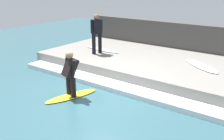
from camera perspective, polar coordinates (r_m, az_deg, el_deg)
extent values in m
plane|color=#335B66|center=(8.69, -2.41, -5.42)|extent=(28.00, 28.00, 0.00)
cube|color=gray|center=(11.17, 8.13, 1.34)|extent=(4.40, 9.21, 0.50)
cube|color=#474442|center=(13.17, 13.42, 6.40)|extent=(0.50, 9.67, 1.72)
cube|color=silver|center=(9.18, 0.39, -3.47)|extent=(0.70, 8.75, 0.17)
ellipsoid|color=yellow|center=(8.64, -8.79, -5.58)|extent=(1.89, 0.97, 0.06)
cylinder|color=black|center=(8.38, -8.41, -3.80)|extent=(0.16, 0.16, 0.63)
cylinder|color=black|center=(8.63, -9.39, -3.16)|extent=(0.16, 0.16, 0.63)
cube|color=black|center=(8.29, -9.12, 0.51)|extent=(0.57, 0.52, 0.66)
sphere|color=#A87A5B|center=(8.17, -9.27, 3.27)|extent=(0.24, 0.24, 0.24)
cylinder|color=black|center=(8.09, -8.37, 0.35)|extent=(0.12, 0.22, 0.56)
cylinder|color=black|center=(8.48, -9.87, 1.13)|extent=(0.12, 0.22, 0.56)
cylinder|color=black|center=(11.70, -2.64, 5.82)|extent=(0.17, 0.17, 0.88)
cylinder|color=black|center=(11.55, -3.98, 5.62)|extent=(0.17, 0.17, 0.88)
cube|color=black|center=(11.48, -3.38, 9.38)|extent=(0.46, 0.37, 0.63)
sphere|color=#846047|center=(11.42, -3.42, 11.47)|extent=(0.24, 0.24, 0.24)
cylinder|color=black|center=(11.59, -2.37, 9.67)|extent=(0.12, 0.12, 0.55)
cylinder|color=black|center=(11.36, -4.41, 9.45)|extent=(0.12, 0.12, 0.55)
ellipsoid|color=silver|center=(12.35, -2.23, 4.56)|extent=(0.60, 2.01, 0.06)
ellipsoid|color=white|center=(10.44, 18.86, 0.89)|extent=(1.56, 1.83, 0.06)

